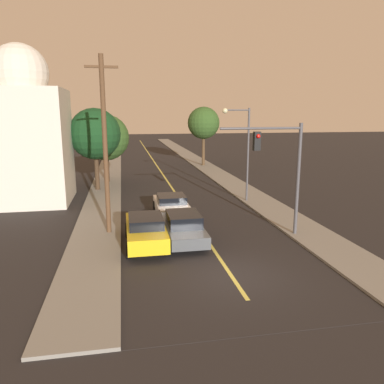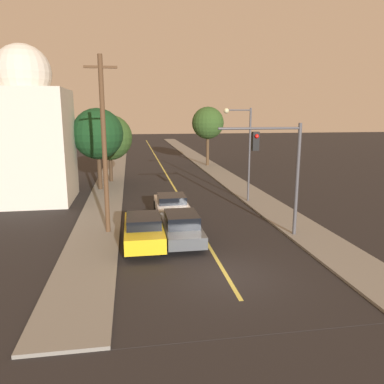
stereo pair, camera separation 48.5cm
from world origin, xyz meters
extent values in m
plane|color=black|center=(0.00, 0.00, 0.00)|extent=(200.00, 200.00, 0.00)
cube|color=black|center=(0.00, 36.00, 0.01)|extent=(8.49, 80.00, 0.01)
cube|color=#D1C14C|center=(0.00, 36.00, 0.01)|extent=(0.16, 76.00, 0.00)
cube|color=gray|center=(-5.50, 36.00, 0.06)|extent=(2.50, 80.00, 0.12)
cube|color=gray|center=(5.50, 36.00, 0.06)|extent=(2.50, 80.00, 0.12)
cube|color=#474C51|center=(-1.19, 4.44, 0.59)|extent=(1.76, 4.66, 0.56)
cube|color=black|center=(-1.19, 4.26, 1.16)|extent=(1.55, 2.10, 0.59)
cylinder|color=black|center=(-2.02, 5.89, 0.31)|extent=(0.22, 0.62, 0.62)
cylinder|color=black|center=(-0.35, 5.89, 0.31)|extent=(0.22, 0.62, 0.62)
cylinder|color=black|center=(-2.02, 3.00, 0.31)|extent=(0.22, 0.62, 0.62)
cylinder|color=black|center=(-0.35, 3.00, 0.31)|extent=(0.22, 0.62, 0.62)
cube|color=white|center=(-1.19, 9.02, 0.64)|extent=(1.87, 4.14, 0.58)
cube|color=black|center=(-1.19, 8.85, 1.14)|extent=(1.64, 1.86, 0.43)
cylinder|color=black|center=(-2.08, 10.30, 0.35)|extent=(0.22, 0.70, 0.70)
cylinder|color=black|center=(-0.30, 10.30, 0.35)|extent=(0.22, 0.70, 0.70)
cylinder|color=black|center=(-2.08, 7.74, 0.35)|extent=(0.22, 0.70, 0.70)
cylinder|color=black|center=(-0.30, 7.74, 0.35)|extent=(0.22, 0.70, 0.70)
cube|color=gold|center=(-3.06, 4.00, 0.72)|extent=(1.78, 4.61, 0.69)
cube|color=black|center=(-3.06, 3.82, 1.30)|extent=(1.57, 2.07, 0.46)
cylinder|color=black|center=(-3.90, 5.43, 0.38)|extent=(0.22, 0.76, 0.76)
cylinder|color=black|center=(-2.21, 5.43, 0.38)|extent=(0.22, 0.76, 0.76)
cylinder|color=black|center=(-3.90, 2.57, 0.38)|extent=(0.22, 0.76, 0.76)
cylinder|color=black|center=(-2.21, 2.57, 0.38)|extent=(0.22, 0.76, 0.76)
cylinder|color=#47474C|center=(4.65, 4.17, 2.94)|extent=(0.18, 0.18, 5.64)
cylinder|color=#47474C|center=(2.60, 4.17, 5.51)|extent=(4.09, 0.12, 0.12)
cube|color=black|center=(2.40, 4.17, 4.90)|extent=(0.32, 0.28, 0.90)
sphere|color=red|center=(2.40, 3.99, 5.15)|extent=(0.20, 0.20, 0.20)
cylinder|color=#47474C|center=(4.60, 11.79, 3.35)|extent=(0.14, 0.14, 6.45)
cylinder|color=#47474C|center=(3.74, 11.79, 6.42)|extent=(1.71, 0.09, 0.09)
sphere|color=beige|center=(2.89, 11.79, 6.37)|extent=(0.36, 0.36, 0.36)
cylinder|color=#513823|center=(-4.85, 6.15, 4.56)|extent=(0.24, 0.24, 8.88)
cube|color=#513823|center=(-4.85, 6.15, 8.40)|extent=(1.60, 0.12, 0.12)
cylinder|color=#3D2B1C|center=(-6.10, 17.68, 1.66)|extent=(0.35, 0.35, 3.08)
sphere|color=#143819|center=(-6.10, 17.68, 4.61)|extent=(4.03, 4.03, 4.03)
cylinder|color=#3D2B1C|center=(-5.39, 21.19, 1.39)|extent=(0.32, 0.32, 2.54)
sphere|color=#2D4C1E|center=(-5.39, 21.19, 4.08)|extent=(4.05, 4.05, 4.05)
cylinder|color=#4C3823|center=(5.41, 30.13, 1.95)|extent=(0.35, 0.35, 3.66)
sphere|color=#2D4C1E|center=(5.41, 30.13, 5.08)|extent=(3.71, 3.71, 3.71)
cube|color=beige|center=(-10.54, 14.57, 3.93)|extent=(5.58, 5.58, 7.86)
sphere|color=beige|center=(-10.54, 14.57, 8.89)|extent=(3.74, 3.74, 3.74)
camera|label=1|loc=(-4.00, -13.09, 6.25)|focal=35.00mm
camera|label=2|loc=(-3.52, -13.17, 6.25)|focal=35.00mm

